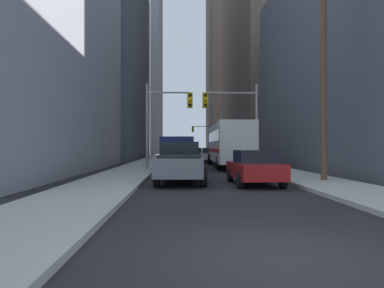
{
  "coord_description": "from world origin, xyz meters",
  "views": [
    {
      "loc": [
        -1.56,
        -5.17,
        1.68
      ],
      "look_at": [
        0.0,
        39.12,
        1.99
      ],
      "focal_mm": 32.67,
      "sensor_mm": 36.0,
      "label": 1
    }
  ],
  "objects_px": {
    "traffic_signal_near_right": "(233,112)",
    "pickup_truck_grey": "(180,162)",
    "cargo_van_navy": "(178,152)",
    "traffic_signal_far_right": "(201,134)",
    "city_bus": "(229,143)",
    "sedan_blue": "(205,154)",
    "sedan_white": "(209,155)",
    "traffic_signal_near_left": "(167,113)",
    "sedan_green": "(179,153)",
    "sedan_red": "(254,167)"
  },
  "relations": [
    {
      "from": "traffic_signal_far_right",
      "to": "sedan_blue",
      "type": "bearing_deg",
      "value": -92.52
    },
    {
      "from": "city_bus",
      "to": "sedan_white",
      "type": "bearing_deg",
      "value": 95.09
    },
    {
      "from": "pickup_truck_grey",
      "to": "traffic_signal_near_right",
      "type": "relative_size",
      "value": 0.91
    },
    {
      "from": "sedan_red",
      "to": "traffic_signal_near_left",
      "type": "xyz_separation_m",
      "value": [
        -4.15,
        8.97,
        3.24
      ]
    },
    {
      "from": "cargo_van_navy",
      "to": "sedan_red",
      "type": "height_order",
      "value": "cargo_van_navy"
    },
    {
      "from": "sedan_green",
      "to": "traffic_signal_near_right",
      "type": "height_order",
      "value": "traffic_signal_near_right"
    },
    {
      "from": "cargo_van_navy",
      "to": "pickup_truck_grey",
      "type": "bearing_deg",
      "value": -88.94
    },
    {
      "from": "sedan_blue",
      "to": "cargo_van_navy",
      "type": "bearing_deg",
      "value": -99.29
    },
    {
      "from": "traffic_signal_far_right",
      "to": "traffic_signal_near_left",
      "type": "bearing_deg",
      "value": -96.89
    },
    {
      "from": "traffic_signal_near_right",
      "to": "sedan_white",
      "type": "bearing_deg",
      "value": 92.61
    },
    {
      "from": "traffic_signal_near_left",
      "to": "sedan_blue",
      "type": "bearing_deg",
      "value": 77.67
    },
    {
      "from": "pickup_truck_grey",
      "to": "sedan_red",
      "type": "distance_m",
      "value": 3.46
    },
    {
      "from": "sedan_blue",
      "to": "sedan_green",
      "type": "bearing_deg",
      "value": 110.69
    },
    {
      "from": "city_bus",
      "to": "sedan_red",
      "type": "xyz_separation_m",
      "value": [
        -0.67,
        -12.8,
        -1.16
      ]
    },
    {
      "from": "sedan_blue",
      "to": "traffic_signal_far_right",
      "type": "height_order",
      "value": "traffic_signal_far_right"
    },
    {
      "from": "sedan_green",
      "to": "traffic_signal_near_left",
      "type": "height_order",
      "value": "traffic_signal_near_left"
    },
    {
      "from": "cargo_van_navy",
      "to": "sedan_red",
      "type": "relative_size",
      "value": 1.24
    },
    {
      "from": "traffic_signal_near_left",
      "to": "traffic_signal_far_right",
      "type": "relative_size",
      "value": 1.0
    },
    {
      "from": "pickup_truck_grey",
      "to": "traffic_signal_far_right",
      "type": "xyz_separation_m",
      "value": [
        4.01,
        48.47,
        3.08
      ]
    },
    {
      "from": "cargo_van_navy",
      "to": "traffic_signal_near_right",
      "type": "height_order",
      "value": "traffic_signal_near_right"
    },
    {
      "from": "traffic_signal_near_right",
      "to": "cargo_van_navy",
      "type": "bearing_deg",
      "value": -162.49
    },
    {
      "from": "city_bus",
      "to": "sedan_red",
      "type": "relative_size",
      "value": 2.73
    },
    {
      "from": "pickup_truck_grey",
      "to": "traffic_signal_near_right",
      "type": "xyz_separation_m",
      "value": [
        3.7,
        7.78,
        3.11
      ]
    },
    {
      "from": "sedan_green",
      "to": "traffic_signal_far_right",
      "type": "height_order",
      "value": "traffic_signal_far_right"
    },
    {
      "from": "sedan_blue",
      "to": "sedan_green",
      "type": "xyz_separation_m",
      "value": [
        -3.19,
        8.44,
        0.0
      ]
    },
    {
      "from": "sedan_green",
      "to": "city_bus",
      "type": "bearing_deg",
      "value": -79.69
    },
    {
      "from": "city_bus",
      "to": "pickup_truck_grey",
      "type": "height_order",
      "value": "city_bus"
    },
    {
      "from": "pickup_truck_grey",
      "to": "cargo_van_navy",
      "type": "relative_size",
      "value": 1.04
    },
    {
      "from": "cargo_van_navy",
      "to": "sedan_white",
      "type": "bearing_deg",
      "value": 76.98
    },
    {
      "from": "traffic_signal_far_right",
      "to": "pickup_truck_grey",
      "type": "bearing_deg",
      "value": -94.73
    },
    {
      "from": "sedan_red",
      "to": "traffic_signal_near_left",
      "type": "distance_m",
      "value": 10.4
    },
    {
      "from": "traffic_signal_near_left",
      "to": "traffic_signal_far_right",
      "type": "xyz_separation_m",
      "value": [
        4.92,
        40.69,
        -0.0
      ]
    },
    {
      "from": "pickup_truck_grey",
      "to": "traffic_signal_near_right",
      "type": "distance_m",
      "value": 9.16
    },
    {
      "from": "cargo_van_navy",
      "to": "sedan_green",
      "type": "relative_size",
      "value": 1.24
    },
    {
      "from": "traffic_signal_near_right",
      "to": "pickup_truck_grey",
      "type": "bearing_deg",
      "value": -115.43
    },
    {
      "from": "city_bus",
      "to": "traffic_signal_near_right",
      "type": "distance_m",
      "value": 4.38
    },
    {
      "from": "sedan_red",
      "to": "sedan_green",
      "type": "height_order",
      "value": "same"
    },
    {
      "from": "sedan_white",
      "to": "pickup_truck_grey",
      "type": "bearing_deg",
      "value": -98.61
    },
    {
      "from": "sedan_green",
      "to": "traffic_signal_near_right",
      "type": "xyz_separation_m",
      "value": [
        3.88,
        -26.35,
        3.28
      ]
    },
    {
      "from": "city_bus",
      "to": "traffic_signal_near_left",
      "type": "bearing_deg",
      "value": -141.57
    },
    {
      "from": "city_bus",
      "to": "sedan_blue",
      "type": "relative_size",
      "value": 2.74
    },
    {
      "from": "cargo_van_navy",
      "to": "traffic_signal_far_right",
      "type": "relative_size",
      "value": 0.88
    },
    {
      "from": "sedan_red",
      "to": "sedan_white",
      "type": "relative_size",
      "value": 1.0
    },
    {
      "from": "traffic_signal_near_right",
      "to": "traffic_signal_near_left",
      "type": "bearing_deg",
      "value": -179.99
    },
    {
      "from": "sedan_white",
      "to": "traffic_signal_far_right",
      "type": "height_order",
      "value": "traffic_signal_far_right"
    },
    {
      "from": "pickup_truck_grey",
      "to": "traffic_signal_far_right",
      "type": "relative_size",
      "value": 0.91
    },
    {
      "from": "pickup_truck_grey",
      "to": "sedan_red",
      "type": "xyz_separation_m",
      "value": [
        3.24,
        -1.19,
        -0.16
      ]
    },
    {
      "from": "sedan_red",
      "to": "sedan_blue",
      "type": "xyz_separation_m",
      "value": [
        -0.23,
        26.88,
        0.0
      ]
    },
    {
      "from": "pickup_truck_grey",
      "to": "cargo_van_navy",
      "type": "bearing_deg",
      "value": 91.06
    },
    {
      "from": "sedan_green",
      "to": "traffic_signal_far_right",
      "type": "xyz_separation_m",
      "value": [
        4.19,
        14.34,
        3.24
      ]
    }
  ]
}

